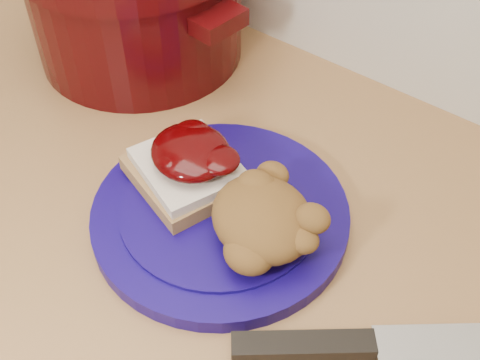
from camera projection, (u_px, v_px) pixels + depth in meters
The scene contains 5 objects.
plate at pixel (220, 214), 0.62m from camera, with size 0.26×0.26×0.02m, color #110655.
sandwich at pixel (188, 164), 0.62m from camera, with size 0.14×0.13×0.06m.
stuffing_mound at pixel (262, 218), 0.56m from camera, with size 0.11×0.09×0.05m, color brown.
chef_knife at pixel (354, 346), 0.52m from camera, with size 0.27×0.23×0.02m.
butter_knife at pixel (419, 344), 0.52m from camera, with size 0.17×0.01×0.00m, color silver.
Camera 1 is at (0.30, 1.19, 1.38)m, focal length 45.00 mm.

